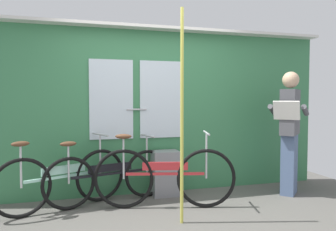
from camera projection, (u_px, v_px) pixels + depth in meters
The scene contains 8 objects.
ground_plane at pixel (176, 227), 3.49m from camera, with size 6.37×4.24×0.04m, color #56544F.
train_door_wall at pixel (149, 108), 4.69m from camera, with size 5.37×0.28×2.37m.
bicycle_near_door at pixel (165, 177), 4.04m from camera, with size 1.72×0.58×0.95m.
bicycle_leaning_behind at pixel (63, 179), 4.00m from camera, with size 1.56×0.76×0.90m.
bicycle_by_pole at pixel (110, 176), 4.23m from camera, with size 1.67×0.60×0.87m.
passenger_reading_newspaper at pixel (290, 130), 4.63m from camera, with size 0.63×0.62×1.74m.
trash_bin_by_wall at pixel (165, 173), 4.58m from camera, with size 0.37×0.28×0.63m, color gray.
handrail_pole at pixel (182, 117), 3.51m from camera, with size 0.04×0.04×2.33m, color #C6C14C.
Camera 1 is at (-1.01, -3.28, 1.35)m, focal length 34.87 mm.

